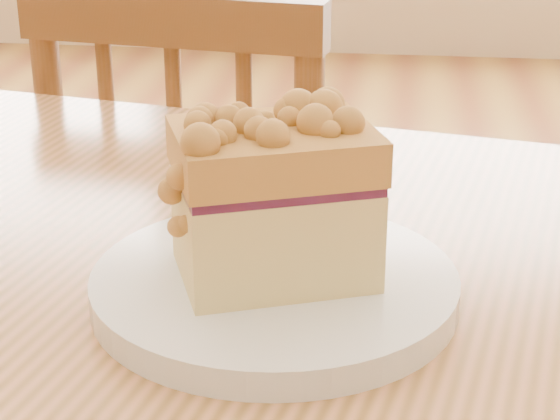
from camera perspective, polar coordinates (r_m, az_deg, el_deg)
The scene contains 4 objects.
cafe_table_main at distance 0.73m, azimuth -9.12°, elevation -11.21°, with size 1.36×1.04×0.75m.
cafe_chair_main at distance 1.36m, azimuth -3.59°, elevation -4.23°, with size 0.45×0.45×0.88m.
plate at distance 0.65m, azimuth -0.33°, elevation -4.60°, with size 0.25×0.25×0.02m.
cake_slice at distance 0.62m, azimuth -0.26°, elevation 1.05°, with size 0.15×0.13×0.12m.
Camera 1 is at (0.09, -0.42, 1.06)m, focal length 62.00 mm.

